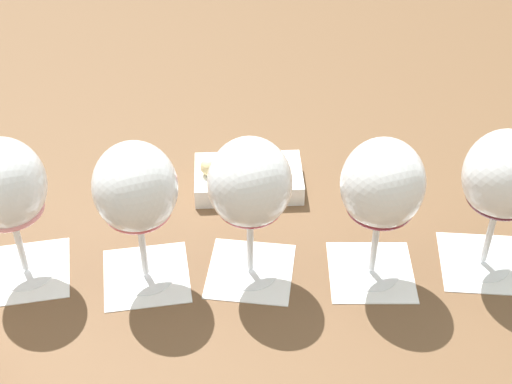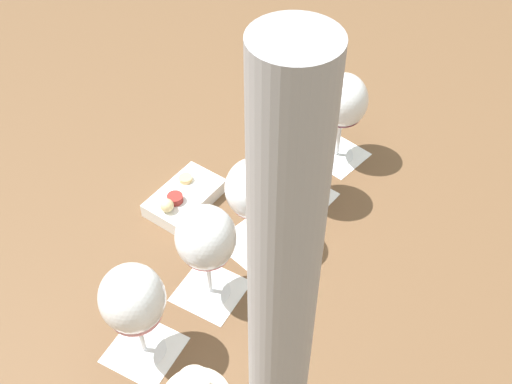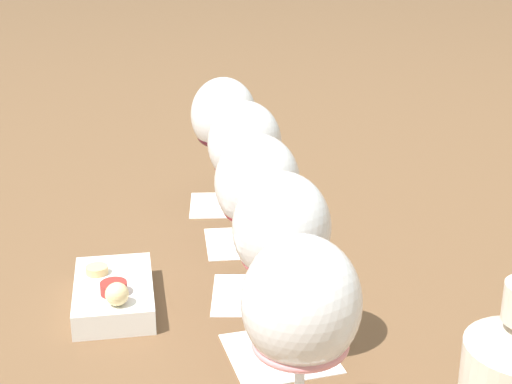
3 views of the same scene
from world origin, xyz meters
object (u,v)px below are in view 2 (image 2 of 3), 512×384
(wine_glass_4, at_px, (343,104))
(snack_dish, at_px, (184,198))
(wine_glass_0, at_px, (133,301))
(wine_glass_3, at_px, (307,146))
(umbrella_pole, at_px, (279,361))
(wine_glass_1, at_px, (206,241))
(wine_glass_2, at_px, (254,192))

(wine_glass_4, relative_size, snack_dish, 1.14)
(wine_glass_0, distance_m, wine_glass_3, 0.43)
(snack_dish, relative_size, umbrella_pole, 0.24)
(snack_dish, bearing_deg, wine_glass_1, -89.70)
(wine_glass_1, relative_size, snack_dish, 1.14)
(snack_dish, distance_m, umbrella_pole, 0.66)
(wine_glass_1, height_order, wine_glass_2, same)
(snack_dish, xyz_separation_m, umbrella_pole, (0.01, -0.56, 0.34))
(umbrella_pole, bearing_deg, wine_glass_0, 116.23)
(wine_glass_2, distance_m, wine_glass_4, 0.29)
(wine_glass_0, relative_size, wine_glass_3, 1.00)
(wine_glass_3, xyz_separation_m, snack_dish, (-0.23, 0.05, -0.12))
(wine_glass_4, bearing_deg, umbrella_pole, -118.23)
(wine_glass_0, relative_size, wine_glass_1, 1.00)
(wine_glass_4, bearing_deg, wine_glass_1, -141.62)
(wine_glass_0, height_order, snack_dish, wine_glass_0)
(wine_glass_3, bearing_deg, wine_glass_2, -145.26)
(wine_glass_0, height_order, umbrella_pole, umbrella_pole)
(wine_glass_3, bearing_deg, snack_dish, 168.23)
(wine_glass_2, relative_size, wine_glass_4, 1.00)
(wine_glass_2, relative_size, umbrella_pole, 0.28)
(wine_glass_1, relative_size, umbrella_pole, 0.28)
(wine_glass_4, bearing_deg, wine_glass_2, -141.88)
(wine_glass_3, height_order, umbrella_pole, umbrella_pole)
(wine_glass_2, distance_m, snack_dish, 0.20)
(wine_glass_0, relative_size, snack_dish, 1.14)
(wine_glass_2, height_order, wine_glass_4, same)
(wine_glass_1, bearing_deg, wine_glass_2, 38.97)
(snack_dish, height_order, umbrella_pole, umbrella_pole)
(wine_glass_4, height_order, umbrella_pole, umbrella_pole)
(wine_glass_2, distance_m, wine_glass_3, 0.15)
(wine_glass_1, distance_m, wine_glass_2, 0.13)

